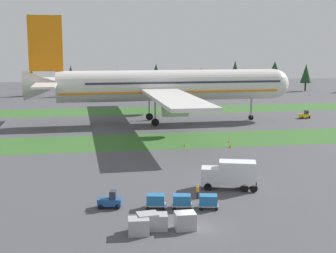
# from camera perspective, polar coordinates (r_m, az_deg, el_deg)

# --- Properties ---
(ground_plane) EXTENTS (400.00, 400.00, 0.00)m
(ground_plane) POSITION_cam_1_polar(r_m,az_deg,el_deg) (48.25, 3.11, -11.99)
(ground_plane) COLOR #47474C
(grass_strip_near) EXTENTS (320.00, 15.33, 0.01)m
(grass_strip_near) POSITION_cam_1_polar(r_m,az_deg,el_deg) (89.68, -2.98, -1.80)
(grass_strip_near) COLOR #336028
(grass_strip_near) RESTS_ON ground
(grass_strip_far) EXTENTS (320.00, 15.33, 0.01)m
(grass_strip_far) POSITION_cam_1_polar(r_m,az_deg,el_deg) (131.59, -5.11, 1.85)
(grass_strip_far) COLOR #336028
(grass_strip_far) RESTS_ON ground
(airliner) EXTENTS (61.51, 75.81, 24.17)m
(airliner) POSITION_cam_1_polar(r_m,az_deg,el_deg) (110.34, -0.62, 4.91)
(airliner) COLOR silver
(airliner) RESTS_ON ground
(baggage_tug) EXTENTS (2.80, 1.77, 1.97)m
(baggage_tug) POSITION_cam_1_polar(r_m,az_deg,el_deg) (53.96, -6.88, -8.75)
(baggage_tug) COLOR #1E4C8E
(baggage_tug) RESTS_ON ground
(cargo_dolly_lead) EXTENTS (2.45, 1.89, 1.55)m
(cargo_dolly_lead) POSITION_cam_1_polar(r_m,az_deg,el_deg) (53.44, -1.48, -8.75)
(cargo_dolly_lead) COLOR #A3A3A8
(cargo_dolly_lead) RESTS_ON ground
(cargo_dolly_second) EXTENTS (2.45, 1.89, 1.55)m
(cargo_dolly_second) POSITION_cam_1_polar(r_m,az_deg,el_deg) (53.37, 1.67, -8.78)
(cargo_dolly_second) COLOR #A3A3A8
(cargo_dolly_second) RESTS_ON ground
(cargo_dolly_third) EXTENTS (2.45, 1.89, 1.55)m
(cargo_dolly_third) POSITION_cam_1_polar(r_m,az_deg,el_deg) (53.46, 4.82, -8.77)
(cargo_dolly_third) COLOR #A3A3A8
(cargo_dolly_third) RESTS_ON ground
(catering_truck) EXTENTS (7.32, 4.22, 3.58)m
(catering_truck) POSITION_cam_1_polar(r_m,az_deg,el_deg) (60.51, 7.37, -5.60)
(catering_truck) COLOR silver
(catering_truck) RESTS_ON ground
(pushback_tractor) EXTENTS (2.63, 1.36, 1.97)m
(pushback_tractor) POSITION_cam_1_polar(r_m,az_deg,el_deg) (122.64, 15.99, 1.32)
(pushback_tractor) COLOR yellow
(pushback_tractor) RESTS_ON ground
(ground_crew_marshaller) EXTENTS (0.36, 0.54, 1.74)m
(ground_crew_marshaller) POSITION_cam_1_polar(r_m,az_deg,el_deg) (56.67, 3.52, -7.65)
(ground_crew_marshaller) COLOR black
(ground_crew_marshaller) RESTS_ON ground
(uld_container_0) EXTENTS (2.10, 1.72, 1.59)m
(uld_container_0) POSITION_cam_1_polar(r_m,az_deg,el_deg) (46.56, -3.51, -11.77)
(uld_container_0) COLOR #A3A3A8
(uld_container_0) RESTS_ON ground
(uld_container_1) EXTENTS (2.17, 1.82, 1.53)m
(uld_container_1) POSITION_cam_1_polar(r_m,az_deg,el_deg) (47.74, -1.28, -11.24)
(uld_container_1) COLOR #A3A3A8
(uld_container_1) RESTS_ON ground
(uld_container_2) EXTENTS (2.16, 1.81, 1.68)m
(uld_container_2) POSITION_cam_1_polar(r_m,az_deg,el_deg) (47.58, -2.45, -11.22)
(uld_container_2) COLOR #A3A3A8
(uld_container_2) RESTS_ON ground
(uld_container_3) EXTENTS (2.02, 1.63, 1.71)m
(uld_container_3) POSITION_cam_1_polar(r_m,az_deg,el_deg) (47.68, 2.05, -11.15)
(uld_container_3) COLOR #A3A3A8
(uld_container_3) RESTS_ON ground
(taxiway_marker_0) EXTENTS (0.44, 0.44, 0.68)m
(taxiway_marker_0) POSITION_cam_1_polar(r_m,az_deg,el_deg) (84.95, 7.42, -2.28)
(taxiway_marker_0) COLOR orange
(taxiway_marker_0) RESTS_ON ground
(taxiway_marker_1) EXTENTS (0.44, 0.44, 0.50)m
(taxiway_marker_1) POSITION_cam_1_polar(r_m,az_deg,el_deg) (85.60, 2.03, -2.17)
(taxiway_marker_1) COLOR orange
(taxiway_marker_1) RESTS_ON ground
(taxiway_marker_2) EXTENTS (0.44, 0.44, 0.52)m
(taxiway_marker_2) POSITION_cam_1_polar(r_m,az_deg,el_deg) (89.58, 7.28, -1.71)
(taxiway_marker_2) COLOR orange
(taxiway_marker_2) RESTS_ON ground
(distant_tree_line) EXTENTS (186.25, 11.60, 12.02)m
(distant_tree_line) POSITION_cam_1_polar(r_m,az_deg,el_deg) (174.77, -7.79, 6.01)
(distant_tree_line) COLOR #4C3823
(distant_tree_line) RESTS_ON ground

